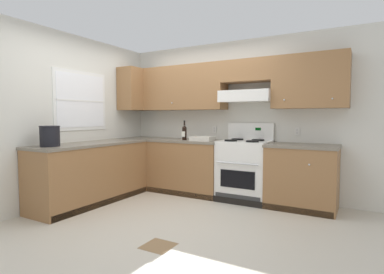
% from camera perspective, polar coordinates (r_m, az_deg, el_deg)
% --- Properties ---
extents(ground_plane, '(7.04, 7.04, 0.00)m').
position_cam_1_polar(ground_plane, '(4.20, -6.13, -14.26)').
color(ground_plane, beige).
extents(floor_accent_tile, '(0.30, 0.30, 0.01)m').
position_cam_1_polar(floor_accent_tile, '(3.29, -6.29, -19.49)').
color(floor_accent_tile, olive).
rests_on(floor_accent_tile, ground_plane).
extents(wall_back, '(4.68, 0.57, 2.55)m').
position_cam_1_polar(wall_back, '(5.15, 7.50, 5.75)').
color(wall_back, silver).
rests_on(wall_back, ground_plane).
extents(wall_left, '(0.47, 4.00, 2.55)m').
position_cam_1_polar(wall_left, '(5.24, -19.07, 4.06)').
color(wall_left, silver).
rests_on(wall_left, ground_plane).
extents(counter_back_run, '(3.60, 0.65, 0.91)m').
position_cam_1_polar(counter_back_run, '(5.07, 3.34, -5.86)').
color(counter_back_run, olive).
rests_on(counter_back_run, ground_plane).
extents(counter_left_run, '(0.63, 1.91, 0.91)m').
position_cam_1_polar(counter_left_run, '(4.90, -18.18, -6.37)').
color(counter_left_run, olive).
rests_on(counter_left_run, ground_plane).
extents(stove, '(0.76, 0.62, 1.20)m').
position_cam_1_polar(stove, '(4.85, 9.72, -6.03)').
color(stove, white).
rests_on(stove, ground_plane).
extents(wine_bottle, '(0.08, 0.08, 0.33)m').
position_cam_1_polar(wine_bottle, '(5.15, -1.42, 0.90)').
color(wine_bottle, black).
rests_on(wine_bottle, counter_back_run).
extents(bowl, '(0.36, 0.25, 0.07)m').
position_cam_1_polar(bowl, '(4.99, 1.93, -0.43)').
color(bowl, beige).
rests_on(bowl, counter_back_run).
extents(bucket, '(0.26, 0.26, 0.27)m').
position_cam_1_polar(bucket, '(4.43, -24.97, 0.22)').
color(bucket, black).
rests_on(bucket, counter_left_run).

